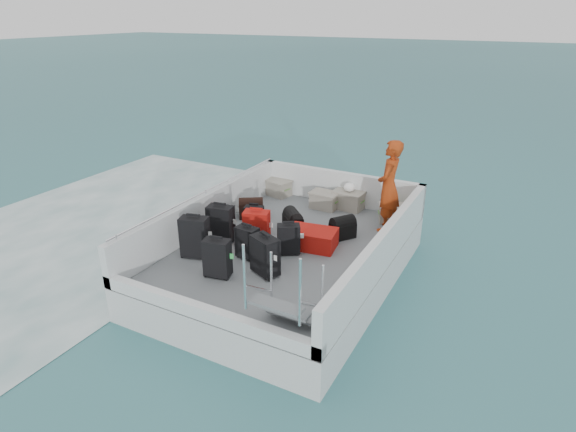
# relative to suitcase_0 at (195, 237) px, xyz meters

# --- Properties ---
(ground) EXTENTS (160.00, 160.00, 0.00)m
(ground) POSITION_rel_suitcase_0_xyz_m (1.19, 1.04, -0.98)
(ground) COLOR #184C54
(ground) RESTS_ON ground
(wake_foam) EXTENTS (10.00, 10.00, 0.00)m
(wake_foam) POSITION_rel_suitcase_0_xyz_m (-3.61, 1.04, -0.98)
(wake_foam) COLOR white
(wake_foam) RESTS_ON ground
(ferry_hull) EXTENTS (3.60, 5.00, 0.60)m
(ferry_hull) POSITION_rel_suitcase_0_xyz_m (1.19, 1.04, -0.68)
(ferry_hull) COLOR silver
(ferry_hull) RESTS_ON ground
(deck) EXTENTS (3.30, 4.70, 0.02)m
(deck) POSITION_rel_suitcase_0_xyz_m (1.19, 1.04, -0.37)
(deck) COLOR slate
(deck) RESTS_ON ferry_hull
(deck_fittings) EXTENTS (3.60, 5.00, 0.90)m
(deck_fittings) POSITION_rel_suitcase_0_xyz_m (1.54, 0.72, 0.01)
(deck_fittings) COLOR silver
(deck_fittings) RESTS_ON deck
(suitcase_0) EXTENTS (0.52, 0.39, 0.72)m
(suitcase_0) POSITION_rel_suitcase_0_xyz_m (0.00, 0.00, 0.00)
(suitcase_0) COLOR black
(suitcase_0) RESTS_ON deck
(suitcase_1) EXTENTS (0.50, 0.34, 0.68)m
(suitcase_1) POSITION_rel_suitcase_0_xyz_m (0.04, 0.69, -0.02)
(suitcase_1) COLOR black
(suitcase_1) RESTS_ON deck
(suitcase_2) EXTENTS (0.40, 0.30, 0.51)m
(suitcase_2) POSITION_rel_suitcase_0_xyz_m (0.35, 1.31, -0.10)
(suitcase_2) COLOR black
(suitcase_2) RESTS_ON deck
(suitcase_3) EXTENTS (0.45, 0.31, 0.63)m
(suitcase_3) POSITION_rel_suitcase_0_xyz_m (0.71, -0.36, -0.05)
(suitcase_3) COLOR black
(suitcase_3) RESTS_ON deck
(suitcase_4) EXTENTS (0.40, 0.26, 0.56)m
(suitcase_4) POSITION_rel_suitcase_0_xyz_m (0.80, 0.37, -0.08)
(suitcase_4) COLOR black
(suitcase_4) RESTS_ON deck
(suitcase_5) EXTENTS (0.50, 0.38, 0.62)m
(suitcase_5) POSITION_rel_suitcase_0_xyz_m (0.65, 0.91, -0.05)
(suitcase_5) COLOR #B6110E
(suitcase_5) RESTS_ON deck
(suitcase_6) EXTENTS (0.54, 0.44, 0.64)m
(suitcase_6) POSITION_rel_suitcase_0_xyz_m (1.34, 0.05, -0.04)
(suitcase_6) COLOR black
(suitcase_6) RESTS_ON deck
(suitcase_7) EXTENTS (0.44, 0.39, 0.54)m
(suitcase_7) POSITION_rel_suitcase_0_xyz_m (1.34, 0.83, -0.09)
(suitcase_7) COLOR black
(suitcase_7) RESTS_ON deck
(suitcase_8) EXTENTS (0.90, 0.66, 0.33)m
(suitcase_8) POSITION_rel_suitcase_0_xyz_m (1.58, 1.26, -0.19)
(suitcase_8) COLOR #B6110E
(suitcase_8) RESTS_ON deck
(duffel_0) EXTENTS (0.57, 0.51, 0.32)m
(duffel_0) POSITION_rel_suitcase_0_xyz_m (-0.08, 1.88, -0.20)
(duffel_0) COLOR black
(duffel_0) RESTS_ON deck
(duffel_1) EXTENTS (0.52, 0.52, 0.32)m
(duffel_1) POSITION_rel_suitcase_0_xyz_m (0.95, 1.74, -0.20)
(duffel_1) COLOR black
(duffel_1) RESTS_ON deck
(duffel_2) EXTENTS (0.49, 0.52, 0.32)m
(duffel_2) POSITION_rel_suitcase_0_xyz_m (1.90, 1.88, -0.20)
(duffel_2) COLOR black
(duffel_2) RESTS_ON deck
(crate_0) EXTENTS (0.62, 0.50, 0.33)m
(crate_0) POSITION_rel_suitcase_0_xyz_m (-0.22, 3.24, -0.19)
(crate_0) COLOR gray
(crate_0) RESTS_ON deck
(crate_1) EXTENTS (0.56, 0.40, 0.33)m
(crate_1) POSITION_rel_suitcase_0_xyz_m (1.03, 3.02, -0.19)
(crate_1) COLOR gray
(crate_1) RESTS_ON deck
(crate_2) EXTENTS (0.62, 0.45, 0.36)m
(crate_2) POSITION_rel_suitcase_0_xyz_m (1.49, 3.24, -0.18)
(crate_2) COLOR gray
(crate_2) RESTS_ON deck
(crate_3) EXTENTS (0.63, 0.54, 0.32)m
(crate_3) POSITION_rel_suitcase_0_xyz_m (2.52, 3.00, -0.20)
(crate_3) COLOR gray
(crate_3) RESTS_ON deck
(yellow_bag) EXTENTS (0.28, 0.26, 0.22)m
(yellow_bag) POSITION_rel_suitcase_0_xyz_m (2.64, 3.24, -0.25)
(yellow_bag) COLOR yellow
(yellow_bag) RESTS_ON deck
(white_bag) EXTENTS (0.24, 0.24, 0.18)m
(white_bag) POSITION_rel_suitcase_0_xyz_m (1.49, 3.24, 0.09)
(white_bag) COLOR white
(white_bag) RESTS_ON crate_2
(passenger) EXTENTS (0.43, 0.65, 1.74)m
(passenger) POSITION_rel_suitcase_0_xyz_m (2.49, 2.60, 0.51)
(passenger) COLOR #DD4614
(passenger) RESTS_ON deck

